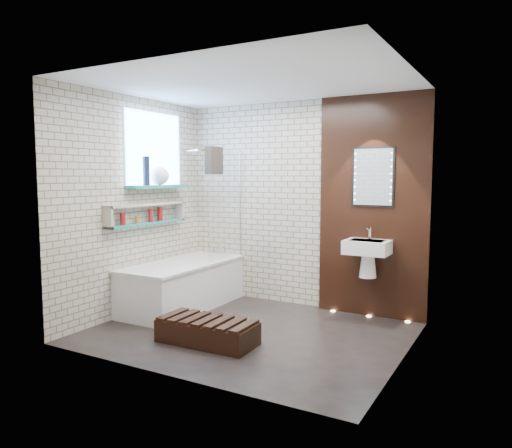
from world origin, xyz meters
The scene contains 15 objects.
ground centered at (0.00, 0.00, 0.00)m, with size 3.20×3.20×0.00m, color black.
room_shell centered at (0.00, 0.00, 1.30)m, with size 3.24×3.20×2.60m.
walnut_panel centered at (0.95, 1.27, 1.30)m, with size 1.30×0.06×2.60m, color black.
clerestory_window centered at (-1.57, 0.35, 1.90)m, with size 0.18×1.00×0.94m.
display_niche centered at (-1.53, 0.15, 1.20)m, with size 0.14×1.30×0.26m.
bathtub centered at (-1.22, 0.45, 0.29)m, with size 0.79×1.74×0.70m.
bath_screen centered at (-0.87, 0.89, 1.28)m, with size 0.01×0.78×1.40m, color white.
towel centered at (-0.87, 0.64, 1.85)m, with size 0.10×0.26×0.34m, color black.
shower_head centered at (-1.30, 0.95, 2.00)m, with size 0.18×0.18×0.02m, color silver.
washbasin centered at (0.95, 1.07, 0.79)m, with size 0.50×0.36×0.58m.
led_mirror centered at (0.95, 1.23, 1.65)m, with size 0.50×0.02×0.70m.
walnut_step centered at (-0.20, -0.49, 0.11)m, with size 0.99×0.44×0.22m, color black.
niche_bottles centered at (-1.53, 0.13, 1.18)m, with size 0.07×0.72×0.17m.
sill_vases centered at (-1.50, 0.33, 1.67)m, with size 0.23×0.40×0.35m.
floor_uplights centered at (0.95, 1.20, 0.01)m, with size 0.96×0.06×0.01m.
Camera 1 is at (2.51, -4.34, 1.67)m, focal length 33.95 mm.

